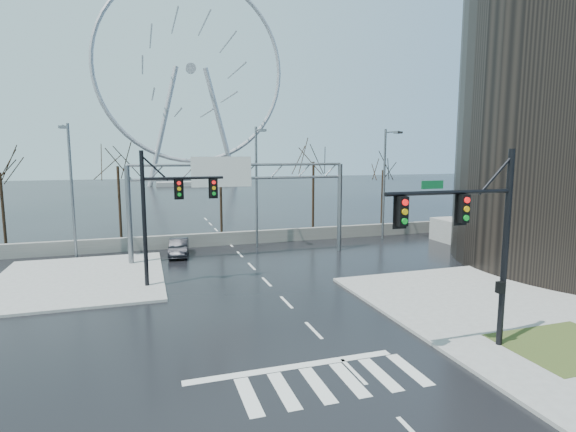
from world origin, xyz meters
name	(u,v)px	position (x,y,z in m)	size (l,w,h in m)	color
ground	(314,330)	(0.00, 0.00, 0.00)	(260.00, 260.00, 0.00)	black
sidewalk_right_ext	(469,294)	(10.00, 2.00, 0.07)	(12.00, 10.00, 0.15)	gray
sidewalk_far	(80,279)	(-11.00, 12.00, 0.07)	(10.00, 12.00, 0.15)	gray
grass_strip	(568,346)	(9.00, -5.00, 0.15)	(5.00, 4.00, 0.02)	#33431C
barrier_wall	(230,238)	(0.00, 20.00, 0.55)	(52.00, 0.50, 1.10)	slate
signal_mast_near	(479,232)	(5.14, -4.04, 4.87)	(5.52, 0.41, 8.00)	black
signal_mast_far	(164,205)	(-5.87, 8.96, 4.83)	(4.72, 0.41, 8.00)	black
sign_gantry	(237,189)	(-0.38, 14.96, 5.18)	(16.36, 0.40, 7.60)	slate
streetlight_left	(71,180)	(-12.00, 18.16, 5.89)	(0.50, 2.55, 10.00)	slate
streetlight_mid	(257,177)	(2.00, 18.16, 5.89)	(0.50, 2.55, 10.00)	slate
streetlight_right	(386,175)	(14.00, 18.16, 5.89)	(0.50, 2.55, 10.00)	slate
tree_far_left	(0,181)	(-18.00, 24.00, 5.57)	(3.50, 3.50, 7.00)	black
tree_left	(118,175)	(-9.00, 23.50, 5.98)	(3.75, 3.75, 7.50)	black
tree_center	(221,182)	(0.00, 24.50, 5.17)	(3.25, 3.25, 6.50)	black
tree_right	(313,170)	(9.00, 23.50, 6.22)	(3.90, 3.90, 7.80)	black
tree_far_right	(383,177)	(17.00, 24.00, 5.41)	(3.40, 3.40, 6.80)	black
ferris_wheel	(191,76)	(5.00, 95.00, 26.13)	(45.00, 6.00, 50.91)	gray
car	(179,247)	(-4.57, 17.00, 0.65)	(1.38, 3.96, 1.30)	black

